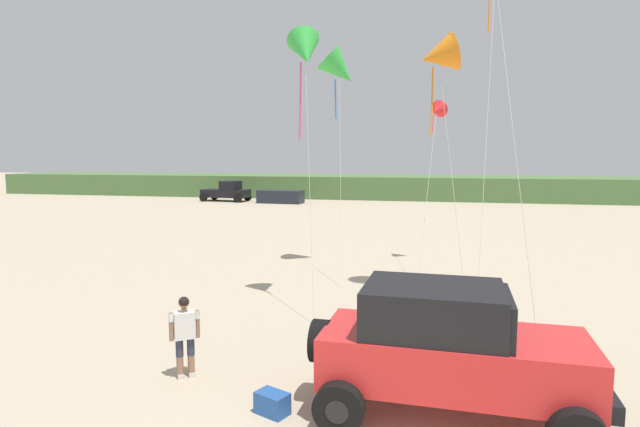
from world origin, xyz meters
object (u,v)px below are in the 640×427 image
kite_blue_swept (339,69)px  kite_pink_ribbon (436,111)px  distant_pickup (227,192)px  kite_purple_stunt (305,51)px  person_watching (185,332)px  kite_green_box (438,56)px  distant_sedan (281,197)px  cooler_box (272,403)px  jeep (449,348)px

kite_blue_swept → kite_pink_ribbon: size_ratio=1.28×
kite_blue_swept → distant_pickup: bearing=120.9°
kite_blue_swept → kite_purple_stunt: bearing=-89.7°
person_watching → kite_green_box: (4.79, 6.48, 6.34)m
kite_blue_swept → kite_purple_stunt: kite_blue_swept is taller
distant_sedan → kite_green_box: bearing=-61.2°
kite_blue_swept → kite_green_box: (3.72, -4.46, -0.46)m
distant_pickup → kite_pink_ribbon: 32.77m
kite_pink_ribbon → distant_sedan: bearing=119.8°
cooler_box → kite_purple_stunt: (-1.05, 6.51, 7.19)m
person_watching → kite_pink_ribbon: size_ratio=0.25×
cooler_box → kite_purple_stunt: bearing=122.8°
kite_purple_stunt → cooler_box: bearing=-80.8°
person_watching → distant_sedan: size_ratio=0.40×
distant_sedan → kite_pink_ribbon: kite_pink_ribbon is taller
kite_blue_swept → kite_purple_stunt: 5.46m
kite_blue_swept → jeep: bearing=-70.4°
jeep → kite_pink_ribbon: bearing=91.6°
distant_pickup → distant_sedan: 5.81m
distant_sedan → kite_purple_stunt: size_ratio=0.52×
distant_sedan → kite_blue_swept: (10.44, -26.13, 7.14)m
distant_pickup → kite_pink_ribbon: kite_pink_ribbon is taller
person_watching → kite_green_box: kite_green_box is taller
person_watching → distant_pickup: 40.84m
distant_sedan → kite_pink_ribbon: 28.95m
jeep → person_watching: jeep is taller
distant_pickup → kite_green_box: (19.89, -31.48, 6.34)m
cooler_box → kite_purple_stunt: kite_purple_stunt is taller
distant_pickup → distant_sedan: (5.73, -0.88, -0.34)m
kite_green_box → cooler_box: bearing=-109.4°
kite_purple_stunt → kite_green_box: (3.69, 0.99, -0.10)m
person_watching → kite_pink_ribbon: 14.31m
cooler_box → kite_green_box: 10.65m
jeep → kite_purple_stunt: bearing=124.2°
jeep → kite_pink_ribbon: (-0.35, 12.83, 5.01)m
kite_purple_stunt → kite_pink_ribbon: kite_purple_stunt is taller
cooler_box → kite_pink_ribbon: (2.60, 13.45, 6.02)m
person_watching → distant_pickup: distant_pickup is taller
person_watching → distant_sedan: (-9.37, 37.07, -0.34)m
kite_purple_stunt → kite_green_box: size_ratio=1.00×
jeep → kite_blue_swept: bearing=109.6°
kite_purple_stunt → kite_pink_ribbon: size_ratio=1.20×
kite_blue_swept → kite_green_box: 5.82m
person_watching → distant_sedan: bearing=104.2°
distant_pickup → distant_sedan: bearing=-8.8°
jeep → kite_pink_ribbon: size_ratio=0.73×
jeep → cooler_box: bearing=-168.2°
kite_green_box → kite_blue_swept: bearing=129.8°
kite_purple_stunt → kite_green_box: 3.82m
jeep → distant_sedan: size_ratio=1.16×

